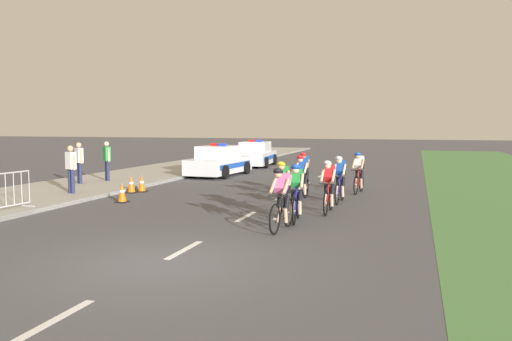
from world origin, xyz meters
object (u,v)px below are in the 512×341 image
Objects in this scene: cyclist_lead at (282,198)px; cyclist_third at (283,187)px; cyclist_fourth at (329,186)px; police_car_nearest at (219,162)px; police_car_second at (256,155)px; spectator_middle at (71,166)px; cyclist_sixth at (340,179)px; cyclist_fifth at (302,177)px; cyclist_seventh at (359,172)px; traffic_cone_near at (131,185)px; spectator_back at (107,158)px; spectator_closest at (79,160)px; traffic_cone_mid at (122,193)px; cyclist_second at (296,192)px; traffic_cone_far at (142,184)px; cyclist_eighth at (304,172)px.

cyclist_third is at bearing 103.54° from cyclist_lead.
cyclist_fourth is 0.38× the size of police_car_nearest.
spectator_middle reaches higher than police_car_second.
spectator_middle reaches higher than cyclist_sixth.
cyclist_seventh is at bearing 55.45° from cyclist_fifth.
police_car_nearest is 7.05m from traffic_cone_near.
spectator_middle is 4.13m from spectator_back.
cyclist_fourth is 1.03× the size of spectator_closest.
spectator_middle reaches higher than traffic_cone_near.
cyclist_sixth is at bearing 16.41° from traffic_cone_mid.
police_car_nearest is (-5.64, 6.99, -0.11)m from cyclist_fifth.
cyclist_sixth is 10.85m from spectator_closest.
cyclist_fourth reaches higher than traffic_cone_near.
cyclist_fourth is 9.19m from spectator_middle.
cyclist_third is at bearing 124.70° from cyclist_second.
cyclist_third is 1.03× the size of spectator_back.
cyclist_second is at bearing -31.57° from traffic_cone_far.
traffic_cone_far is 3.59m from spectator_back.
spectator_back is at bearing 105.82° from spectator_middle.
spectator_middle reaches higher than traffic_cone_far.
traffic_cone_mid is (0.16, -9.17, -0.37)m from police_car_nearest.
cyclist_third is 10.64m from spectator_back.
spectator_middle is at bearing -157.97° from cyclist_seventh.
cyclist_fifth is 2.69× the size of traffic_cone_far.
spectator_middle is (-7.99, 1.51, 0.30)m from cyclist_third.
cyclist_third and cyclist_fourth have the same top height.
spectator_closest is at bearing 159.03° from traffic_cone_near.
cyclist_third is 5.65m from traffic_cone_mid.
cyclist_second is 1.00× the size of cyclist_seventh.
cyclist_eighth is (-1.52, 3.89, 0.00)m from cyclist_fourth.
spectator_back reaches higher than cyclist_lead.
cyclist_fifth is at bearing -15.33° from spectator_back.
cyclist_fifth is 2.69× the size of traffic_cone_mid.
spectator_middle is 1.00× the size of spectator_back.
cyclist_lead and cyclist_fifth have the same top height.
police_car_second is 2.70× the size of spectator_back.
cyclist_third is at bearing -31.03° from spectator_back.
police_car_nearest is (-6.23, 12.06, -0.11)m from cyclist_lead.
traffic_cone_far is at bearing 151.69° from cyclist_third.
cyclist_second is 2.68× the size of traffic_cone_mid.
police_car_nearest reaches higher than traffic_cone_far.
traffic_cone_far is at bearing 176.47° from cyclist_fifth.
spectator_back is (-10.28, 4.74, 0.30)m from cyclist_fourth.
cyclist_seventh is at bearing -56.02° from police_car_second.
cyclist_third is 7.17m from traffic_cone_far.
spectator_back is at bearing 141.87° from cyclist_lead.
cyclist_third is at bearing -8.44° from traffic_cone_mid.
spectator_closest is (-9.56, 4.18, 0.30)m from cyclist_third.
traffic_cone_mid is at bearing -143.91° from cyclist_eighth.
spectator_middle reaches higher than police_car_nearest.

